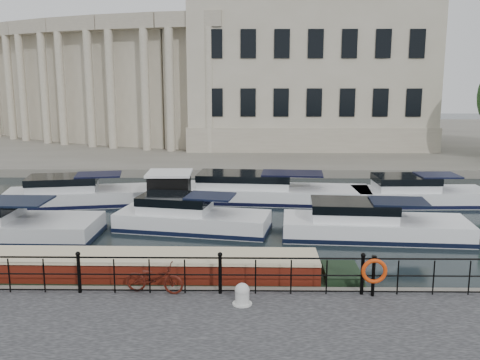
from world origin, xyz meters
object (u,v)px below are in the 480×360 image
bicycle (155,278)px  harbour_hut (170,196)px  life_ring_post (374,272)px  narrowboat (143,280)px  mooring_bollard (242,294)px

bicycle → harbour_hut: 10.79m
life_ring_post → narrowboat: life_ring_post is taller
mooring_bollard → narrowboat: bearing=145.0°
harbour_hut → life_ring_post: bearing=-58.2°
bicycle → mooring_bollard: (2.49, -0.76, -0.16)m
life_ring_post → harbour_hut: size_ratio=0.40×
bicycle → life_ring_post: size_ratio=1.42×
life_ring_post → harbour_hut: (-7.25, 10.94, -0.33)m
bicycle → narrowboat: bearing=33.0°
bicycle → mooring_bollard: 2.61m
bicycle → narrowboat: bicycle is taller
harbour_hut → mooring_bollard: bearing=-74.3°
bicycle → life_ring_post: 6.15m
life_ring_post → mooring_bollard: bearing=-171.4°
narrowboat → harbour_hut: 9.33m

